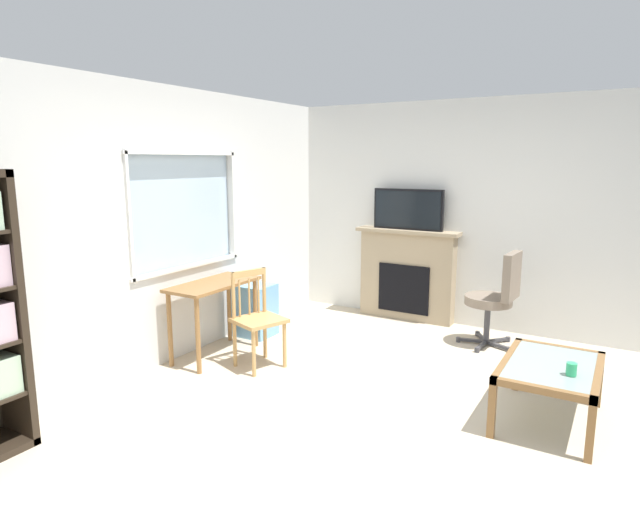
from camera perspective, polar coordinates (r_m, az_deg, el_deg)
name	(u,v)px	position (r m, az deg, el deg)	size (l,w,h in m)	color
ground	(374,414)	(4.24, 5.88, -16.60)	(6.08, 5.43, 0.02)	beige
wall_back_with_window	(158,229)	(5.13, -17.10, 2.79)	(5.08, 0.15, 2.58)	silver
wall_right	(472,215)	(6.28, 16.09, 4.26)	(0.12, 4.63, 2.58)	silver
desk_under_window	(214,295)	(5.25, -11.36, -4.17)	(0.94, 0.45, 0.74)	olive
wooden_chair	(257,318)	(4.97, -6.81, -6.65)	(0.53, 0.52, 0.90)	tan
plastic_drawer_unit	(255,310)	(5.89, -7.02, -5.77)	(0.35, 0.40, 0.57)	#72ADDB
fireplace	(407,274)	(6.46, 9.32, -1.95)	(0.26, 1.25, 1.10)	tan
tv	(408,209)	(6.33, 9.47, 4.97)	(0.06, 0.85, 0.48)	black
office_chair	(497,294)	(5.71, 18.53, -3.94)	(0.57, 0.58, 1.00)	#7A6B5B
coffee_table	(551,372)	(4.29, 23.58, -11.40)	(0.96, 0.66, 0.44)	#8C9E99
sippy_cup	(571,369)	(4.10, 25.46, -10.95)	(0.07, 0.07, 0.09)	#33B770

